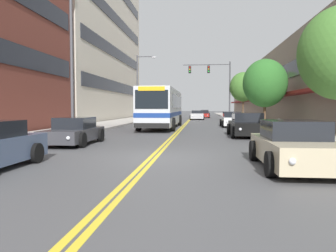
{
  "coord_description": "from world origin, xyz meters",
  "views": [
    {
      "loc": [
        1.64,
        -11.11,
        1.71
      ],
      "look_at": [
        -1.38,
        18.59,
        0.04
      ],
      "focal_mm": 35.0,
      "sensor_mm": 36.0,
      "label": 1
    }
  ],
  "objects_px": {
    "city_bus": "(163,107)",
    "traffic_signal_mast": "(215,79)",
    "car_silver_moving_lead": "(197,115)",
    "street_lamp_left_near": "(77,52)",
    "car_dark_grey_parked_left_near": "(74,132)",
    "street_tree_right_mid": "(265,83)",
    "car_black_parked_right_far": "(247,126)",
    "car_white_parked_right_mid": "(232,120)",
    "car_charcoal_moving_third": "(205,113)",
    "car_red_moving_second": "(203,114)",
    "street_tree_right_far": "(243,87)",
    "car_navy_parked_left_mid": "(158,116)",
    "fire_hydrant": "(279,127)",
    "street_lamp_left_far": "(140,83)",
    "car_beige_parked_right_foreground": "(294,146)"
  },
  "relations": [
    {
      "from": "car_charcoal_moving_third",
      "to": "street_tree_right_mid",
      "type": "relative_size",
      "value": 0.81
    },
    {
      "from": "street_lamp_left_far",
      "to": "street_tree_right_mid",
      "type": "distance_m",
      "value": 13.94
    },
    {
      "from": "car_white_parked_right_mid",
      "to": "street_tree_right_mid",
      "type": "relative_size",
      "value": 0.84
    },
    {
      "from": "street_tree_right_far",
      "to": "fire_hydrant",
      "type": "relative_size",
      "value": 6.42
    },
    {
      "from": "traffic_signal_mast",
      "to": "car_charcoal_moving_third",
      "type": "bearing_deg",
      "value": 91.93
    },
    {
      "from": "city_bus",
      "to": "car_navy_parked_left_mid",
      "type": "bearing_deg",
      "value": 98.77
    },
    {
      "from": "car_white_parked_right_mid",
      "to": "street_tree_right_far",
      "type": "xyz_separation_m",
      "value": [
        2.46,
        11.76,
        3.68
      ]
    },
    {
      "from": "city_bus",
      "to": "car_white_parked_right_mid",
      "type": "xyz_separation_m",
      "value": [
        6.04,
        2.19,
        -1.17
      ]
    },
    {
      "from": "car_charcoal_moving_third",
      "to": "car_white_parked_right_mid",
      "type": "bearing_deg",
      "value": -87.05
    },
    {
      "from": "street_tree_right_far",
      "to": "street_lamp_left_near",
      "type": "bearing_deg",
      "value": -115.59
    },
    {
      "from": "city_bus",
      "to": "street_tree_right_far",
      "type": "distance_m",
      "value": 16.53
    },
    {
      "from": "street_lamp_left_far",
      "to": "car_silver_moving_lead",
      "type": "bearing_deg",
      "value": 63.91
    },
    {
      "from": "car_silver_moving_lead",
      "to": "street_lamp_left_near",
      "type": "height_order",
      "value": "street_lamp_left_near"
    },
    {
      "from": "car_beige_parked_right_foreground",
      "to": "car_silver_moving_lead",
      "type": "bearing_deg",
      "value": 94.81
    },
    {
      "from": "street_lamp_left_near",
      "to": "street_lamp_left_far",
      "type": "xyz_separation_m",
      "value": [
        -0.02,
        18.19,
        -0.26
      ]
    },
    {
      "from": "city_bus",
      "to": "car_red_moving_second",
      "type": "xyz_separation_m",
      "value": [
        3.66,
        28.38,
        -1.22
      ]
    },
    {
      "from": "city_bus",
      "to": "street_tree_right_far",
      "type": "bearing_deg",
      "value": 58.64
    },
    {
      "from": "city_bus",
      "to": "street_lamp_left_near",
      "type": "relative_size",
      "value": 1.59
    },
    {
      "from": "city_bus",
      "to": "street_lamp_left_near",
      "type": "bearing_deg",
      "value": -107.19
    },
    {
      "from": "car_silver_moving_lead",
      "to": "street_lamp_left_far",
      "type": "height_order",
      "value": "street_lamp_left_far"
    },
    {
      "from": "car_dark_grey_parked_left_near",
      "to": "car_charcoal_moving_third",
      "type": "xyz_separation_m",
      "value": [
        6.69,
        54.19,
        0.01
      ]
    },
    {
      "from": "street_tree_right_mid",
      "to": "street_tree_right_far",
      "type": "xyz_separation_m",
      "value": [
        -0.06,
        13.72,
        0.55
      ]
    },
    {
      "from": "car_dark_grey_parked_left_near",
      "to": "car_beige_parked_right_foreground",
      "type": "height_order",
      "value": "car_beige_parked_right_foreground"
    },
    {
      "from": "car_black_parked_right_far",
      "to": "street_lamp_left_far",
      "type": "distance_m",
      "value": 18.48
    },
    {
      "from": "car_navy_parked_left_mid",
      "to": "car_white_parked_right_mid",
      "type": "relative_size",
      "value": 1.01
    },
    {
      "from": "city_bus",
      "to": "car_navy_parked_left_mid",
      "type": "height_order",
      "value": "city_bus"
    },
    {
      "from": "city_bus",
      "to": "car_dark_grey_parked_left_near",
      "type": "xyz_separation_m",
      "value": [
        -2.66,
        -13.06,
        -1.21
      ]
    },
    {
      "from": "car_silver_moving_lead",
      "to": "car_charcoal_moving_third",
      "type": "relative_size",
      "value": 1.0
    },
    {
      "from": "fire_hydrant",
      "to": "car_white_parked_right_mid",
      "type": "bearing_deg",
      "value": 97.81
    },
    {
      "from": "street_lamp_left_far",
      "to": "street_tree_right_far",
      "type": "height_order",
      "value": "street_lamp_left_far"
    },
    {
      "from": "car_red_moving_second",
      "to": "car_navy_parked_left_mid",
      "type": "bearing_deg",
      "value": -118.6
    },
    {
      "from": "car_dark_grey_parked_left_near",
      "to": "car_silver_moving_lead",
      "type": "relative_size",
      "value": 0.95
    },
    {
      "from": "car_charcoal_moving_third",
      "to": "street_lamp_left_near",
      "type": "distance_m",
      "value": 52.54
    },
    {
      "from": "car_white_parked_right_mid",
      "to": "car_silver_moving_lead",
      "type": "distance_m",
      "value": 17.92
    },
    {
      "from": "traffic_signal_mast",
      "to": "fire_hydrant",
      "type": "distance_m",
      "value": 23.82
    },
    {
      "from": "city_bus",
      "to": "traffic_signal_mast",
      "type": "xyz_separation_m",
      "value": [
        4.95,
        14.07,
        3.51
      ]
    },
    {
      "from": "car_red_moving_second",
      "to": "fire_hydrant",
      "type": "xyz_separation_m",
      "value": [
        3.93,
        -37.52,
        0.07
      ]
    },
    {
      "from": "city_bus",
      "to": "car_silver_moving_lead",
      "type": "distance_m",
      "value": 20.02
    },
    {
      "from": "car_charcoal_moving_third",
      "to": "traffic_signal_mast",
      "type": "distance_m",
      "value": 27.48
    },
    {
      "from": "car_white_parked_right_mid",
      "to": "traffic_signal_mast",
      "type": "distance_m",
      "value": 12.81
    },
    {
      "from": "car_red_moving_second",
      "to": "street_tree_right_far",
      "type": "height_order",
      "value": "street_tree_right_far"
    },
    {
      "from": "street_tree_right_mid",
      "to": "car_black_parked_right_far",
      "type": "bearing_deg",
      "value": -107.07
    },
    {
      "from": "car_beige_parked_right_foreground",
      "to": "car_silver_moving_lead",
      "type": "height_order",
      "value": "car_beige_parked_right_foreground"
    },
    {
      "from": "car_beige_parked_right_foreground",
      "to": "traffic_signal_mast",
      "type": "distance_m",
      "value": 32.74
    },
    {
      "from": "car_white_parked_right_mid",
      "to": "fire_hydrant",
      "type": "bearing_deg",
      "value": -82.19
    },
    {
      "from": "car_silver_moving_lead",
      "to": "street_lamp_left_near",
      "type": "bearing_deg",
      "value": -101.17
    },
    {
      "from": "car_navy_parked_left_mid",
      "to": "car_black_parked_right_far",
      "type": "xyz_separation_m",
      "value": [
        8.63,
        -24.91,
        0.09
      ]
    },
    {
      "from": "car_dark_grey_parked_left_near",
      "to": "car_charcoal_moving_third",
      "type": "distance_m",
      "value": 54.6
    },
    {
      "from": "street_tree_right_mid",
      "to": "car_red_moving_second",
      "type": "bearing_deg",
      "value": 99.87
    },
    {
      "from": "street_tree_right_far",
      "to": "car_silver_moving_lead",
      "type": "bearing_deg",
      "value": 134.77
    }
  ]
}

